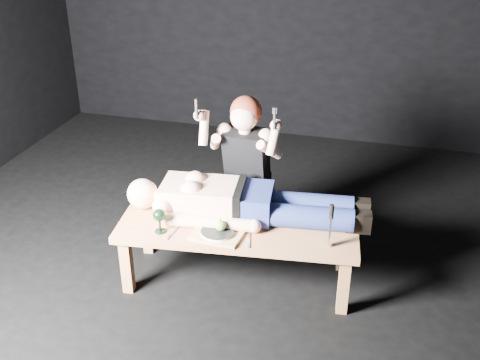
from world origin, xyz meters
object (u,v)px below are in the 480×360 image
(serving_tray, at_px, (217,234))
(goblet, at_px, (160,221))
(kneeling_woman, at_px, (250,168))
(lying_man, at_px, (248,198))
(carving_knife, at_px, (330,226))
(table, at_px, (238,252))

(serving_tray, xyz_separation_m, goblet, (-0.37, -0.06, 0.07))
(kneeling_woman, relative_size, goblet, 7.30)
(kneeling_woman, bearing_deg, serving_tray, -88.72)
(serving_tray, relative_size, goblet, 1.90)
(lying_man, height_order, carving_knife, carving_knife)
(lying_man, distance_m, carving_knife, 0.62)
(lying_man, bearing_deg, table, -114.02)
(lying_man, xyz_separation_m, goblet, (-0.49, -0.34, -0.05))
(kneeling_woman, xyz_separation_m, goblet, (-0.40, -0.74, -0.08))
(serving_tray, relative_size, carving_knife, 1.08)
(lying_man, relative_size, goblet, 9.64)
(kneeling_woman, bearing_deg, lying_man, -73.15)
(table, xyz_separation_m, carving_knife, (0.61, -0.11, 0.37))
(table, distance_m, kneeling_woman, 0.65)
(table, bearing_deg, kneeling_woman, 89.35)
(lying_man, xyz_separation_m, kneeling_woman, (-0.09, 0.40, 0.02))
(lying_man, xyz_separation_m, serving_tray, (-0.13, -0.29, -0.13))
(lying_man, bearing_deg, serving_tray, -120.23)
(goblet, bearing_deg, carving_knife, 6.42)
(goblet, bearing_deg, table, 26.51)
(table, distance_m, carving_knife, 0.72)
(serving_tray, bearing_deg, carving_knife, 5.14)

